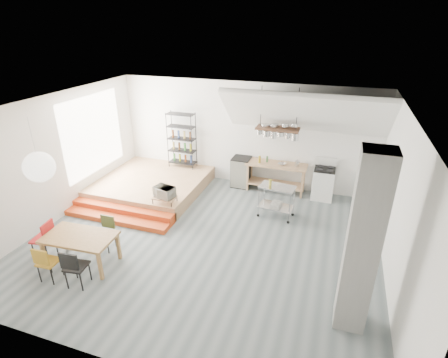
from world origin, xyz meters
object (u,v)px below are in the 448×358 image
(dining_table, at_px, (80,239))
(rolling_cart, at_px, (277,197))
(mini_fridge, at_px, (241,172))
(stove, at_px, (323,183))

(dining_table, height_order, rolling_cart, rolling_cart)
(dining_table, bearing_deg, mini_fridge, 62.64)
(mini_fridge, bearing_deg, rolling_cart, -47.71)
(stove, distance_m, dining_table, 6.68)
(stove, height_order, rolling_cart, stove)
(stove, distance_m, mini_fridge, 2.50)
(stove, xyz_separation_m, mini_fridge, (-2.50, 0.04, -0.01))
(dining_table, relative_size, rolling_cart, 1.60)
(dining_table, distance_m, rolling_cart, 4.85)
(dining_table, height_order, mini_fridge, mini_fridge)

